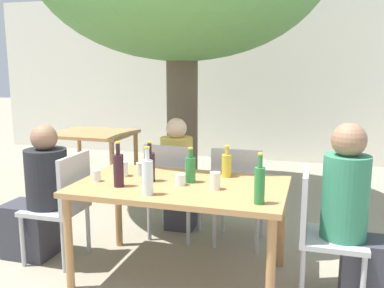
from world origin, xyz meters
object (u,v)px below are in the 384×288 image
object	(u,v)px
drinking_glass_3	(123,169)
patio_chair_3	(238,191)
drinking_glass_4	(215,181)
person_seated_0	(39,199)
water_bottle_4	(147,176)
dining_table_front	(181,194)
patio_chair_0	(64,201)
green_bottle_0	(260,184)
wine_bottle_5	(119,169)
drinking_glass_0	(140,169)
patio_chair_2	(172,185)
dining_table_back	(94,140)
wine_bottle_2	(150,166)
oil_cruet_3	(227,165)
patio_chair_1	(320,227)
drinking_glass_2	(96,176)
green_bottle_1	(190,169)
person_seated_2	(180,181)
drinking_glass_1	(180,180)
person_seated_1	(357,225)

from	to	relation	value
drinking_glass_3	patio_chair_3	bearing A→B (deg)	36.38
drinking_glass_4	drinking_glass_3	bearing A→B (deg)	169.08
person_seated_0	water_bottle_4	world-z (taller)	person_seated_0
dining_table_front	patio_chair_0	size ratio (longest dim) A/B	1.71
green_bottle_0	drinking_glass_3	bearing A→B (deg)	161.26
person_seated_0	drinking_glass_3	xyz separation A→B (m)	(0.74, 0.09, 0.29)
wine_bottle_5	drinking_glass_4	xyz separation A→B (m)	(0.69, 0.13, -0.07)
drinking_glass_0	patio_chair_2	bearing A→B (deg)	82.96
dining_table_back	wine_bottle_2	size ratio (longest dim) A/B	3.24
patio_chair_3	oil_cruet_3	size ratio (longest dim) A/B	3.62
patio_chair_0	wine_bottle_2	world-z (taller)	wine_bottle_2
drinking_glass_4	person_seated_0	bearing A→B (deg)	177.60
patio_chair_1	drinking_glass_2	world-z (taller)	patio_chair_1
person_seated_0	wine_bottle_5	world-z (taller)	person_seated_0
green_bottle_1	wine_bottle_5	world-z (taller)	wine_bottle_5
dining_table_front	oil_cruet_3	distance (m)	0.45
patio_chair_0	drinking_glass_3	xyz separation A→B (m)	(0.50, 0.09, 0.29)
drinking_glass_2	drinking_glass_3	distance (m)	0.24
person_seated_2	green_bottle_1	bearing A→B (deg)	112.80
oil_cruet_3	drinking_glass_0	size ratio (longest dim) A/B	2.30
patio_chair_3	drinking_glass_2	bearing A→B (deg)	40.28
wine_bottle_2	oil_cruet_3	world-z (taller)	wine_bottle_2
wine_bottle_2	wine_bottle_5	size ratio (longest dim) A/B	0.93
patio_chair_2	drinking_glass_0	xyz separation A→B (m)	(-0.07, -0.57, 0.28)
green_bottle_0	drinking_glass_4	world-z (taller)	green_bottle_0
wine_bottle_5	drinking_glass_3	bearing A→B (deg)	109.77
dining_table_front	dining_table_back	size ratio (longest dim) A/B	1.56
patio_chair_2	wine_bottle_2	xyz separation A→B (m)	(0.06, -0.69, 0.35)
wine_bottle_5	drinking_glass_4	distance (m)	0.71
person_seated_2	water_bottle_4	xyz separation A→B (m)	(0.18, -1.26, 0.38)
patio_chair_0	water_bottle_4	size ratio (longest dim) A/B	2.72
patio_chair_1	drinking_glass_1	bearing A→B (deg)	91.80
water_bottle_4	drinking_glass_2	world-z (taller)	water_bottle_4
dining_table_front	patio_chair_1	distance (m)	1.02
person_seated_1	oil_cruet_3	bearing A→B (deg)	72.59
dining_table_front	wine_bottle_5	size ratio (longest dim) A/B	4.68
dining_table_back	wine_bottle_2	world-z (taller)	wine_bottle_2
dining_table_back	water_bottle_4	distance (m)	2.94
patio_chair_1	patio_chair_2	bearing A→B (deg)	62.28
dining_table_back	wine_bottle_2	distance (m)	2.61
patio_chair_2	wine_bottle_2	size ratio (longest dim) A/B	2.96
green_bottle_1	wine_bottle_2	xyz separation A→B (m)	(-0.31, -0.06, 0.02)
person_seated_0	drinking_glass_3	bearing A→B (deg)	96.83
patio_chair_2	person_seated_2	xyz separation A→B (m)	(-0.00, 0.25, -0.02)
patio_chair_3	green_bottle_0	world-z (taller)	green_bottle_0
person_seated_2	drinking_glass_1	world-z (taller)	person_seated_2
drinking_glass_3	drinking_glass_4	world-z (taller)	drinking_glass_4
dining_table_front	patio_chair_1	world-z (taller)	patio_chair_1
patio_chair_3	wine_bottle_5	size ratio (longest dim) A/B	2.74
dining_table_back	green_bottle_0	world-z (taller)	green_bottle_0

